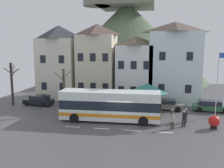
# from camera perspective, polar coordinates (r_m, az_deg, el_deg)

# --- Properties ---
(ground_plane) EXTENTS (40.00, 60.00, 0.07)m
(ground_plane) POSITION_cam_1_polar(r_m,az_deg,el_deg) (25.51, 1.72, -9.43)
(ground_plane) COLOR #504D51
(townhouse_00) EXTENTS (5.61, 5.49, 11.01)m
(townhouse_00) POSITION_cam_1_polar(r_m,az_deg,el_deg) (38.60, -12.12, 5.04)
(townhouse_00) COLOR silver
(townhouse_00) RESTS_ON ground_plane
(townhouse_01) EXTENTS (5.31, 5.19, 11.12)m
(townhouse_01) POSITION_cam_1_polar(r_m,az_deg,el_deg) (36.62, -3.48, 5.11)
(townhouse_01) COLOR beige
(townhouse_01) RESTS_ON ground_plane
(townhouse_02) EXTENTS (5.12, 6.37, 9.35)m
(townhouse_02) POSITION_cam_1_polar(r_m,az_deg,el_deg) (36.37, 5.50, 3.66)
(townhouse_02) COLOR white
(townhouse_02) RESTS_ON ground_plane
(townhouse_03) EXTENTS (6.93, 6.89, 11.34)m
(townhouse_03) POSITION_cam_1_polar(r_m,az_deg,el_deg) (36.53, 14.20, 5.01)
(townhouse_03) COLOR silver
(townhouse_03) RESTS_ON ground_plane
(hilltop_castle) EXTENTS (36.96, 36.96, 25.43)m
(hilltop_castle) POSITION_cam_1_polar(r_m,az_deg,el_deg) (57.42, 3.30, 10.49)
(hilltop_castle) COLOR #56694E
(hilltop_castle) RESTS_ON ground_plane
(transit_bus) EXTENTS (10.68, 2.90, 3.25)m
(transit_bus) POSITION_cam_1_polar(r_m,az_deg,el_deg) (26.20, -0.48, -5.12)
(transit_bus) COLOR white
(transit_bus) RESTS_ON ground_plane
(bus_shelter) EXTENTS (3.60, 3.60, 3.59)m
(bus_shelter) POSITION_cam_1_polar(r_m,az_deg,el_deg) (29.32, 8.21, -1.03)
(bus_shelter) COLOR #473D33
(bus_shelter) RESTS_ON ground_plane
(parked_car_00) EXTENTS (4.13, 2.20, 1.34)m
(parked_car_00) POSITION_cam_1_polar(r_m,az_deg,el_deg) (34.73, -16.68, -3.65)
(parked_car_00) COLOR black
(parked_car_00) RESTS_ON ground_plane
(parked_car_01) EXTENTS (4.49, 2.10, 1.35)m
(parked_car_01) POSITION_cam_1_polar(r_m,az_deg,el_deg) (32.56, 22.01, -4.76)
(parked_car_01) COLOR #2C5A39
(parked_car_01) RESTS_ON ground_plane
(parked_car_02) EXTENTS (4.15, 2.06, 1.42)m
(parked_car_02) POSITION_cam_1_polar(r_m,az_deg,el_deg) (32.58, -7.52, -4.11)
(parked_car_02) COLOR #2F5339
(parked_car_02) RESTS_ON ground_plane
(parked_car_03) EXTENTS (3.95, 2.15, 1.27)m
(parked_car_03) POSITION_cam_1_polar(r_m,az_deg,el_deg) (31.83, 12.71, -4.67)
(parked_car_03) COLOR slate
(parked_car_03) RESTS_ON ground_plane
(pedestrian_00) EXTENTS (0.36, 0.36, 1.57)m
(pedestrian_00) POSITION_cam_1_polar(r_m,az_deg,el_deg) (24.62, 13.97, -8.10)
(pedestrian_00) COLOR #38332D
(pedestrian_00) RESTS_ON ground_plane
(pedestrian_01) EXTENTS (0.34, 0.34, 1.58)m
(pedestrian_01) POSITION_cam_1_polar(r_m,az_deg,el_deg) (26.79, 16.81, -6.83)
(pedestrian_01) COLOR #2D2D38
(pedestrian_01) RESTS_ON ground_plane
(pedestrian_02) EXTENTS (0.32, 0.37, 1.57)m
(pedestrian_02) POSITION_cam_1_polar(r_m,az_deg,el_deg) (26.30, 13.81, -7.16)
(pedestrian_02) COLOR black
(pedestrian_02) RESTS_ON ground_plane
(pedestrian_03) EXTENTS (0.39, 0.32, 1.66)m
(pedestrian_03) POSITION_cam_1_polar(r_m,az_deg,el_deg) (25.59, 16.42, -7.64)
(pedestrian_03) COLOR #2D2D38
(pedestrian_03) RESTS_ON ground_plane
(public_bench) EXTENTS (1.64, 0.48, 0.87)m
(public_bench) POSITION_cam_1_polar(r_m,az_deg,el_deg) (31.95, 9.88, -4.82)
(public_bench) COLOR #473828
(public_bench) RESTS_ON ground_plane
(flagpole) EXTENTS (0.95, 0.10, 7.29)m
(flagpole) POSITION_cam_1_polar(r_m,az_deg,el_deg) (29.74, 23.50, 0.87)
(flagpole) COLOR silver
(flagpole) RESTS_ON ground_plane
(harbour_buoy) EXTENTS (1.09, 1.09, 1.34)m
(harbour_buoy) POSITION_cam_1_polar(r_m,az_deg,el_deg) (25.87, 22.70, -8.09)
(harbour_buoy) COLOR black
(harbour_buoy) RESTS_ON ground_plane
(bare_tree_00) EXTENTS (2.05, 1.89, 5.74)m
(bare_tree_00) POSITION_cam_1_polar(r_m,az_deg,el_deg) (35.59, -22.30, 0.24)
(bare_tree_00) COLOR #382D28
(bare_tree_00) RESTS_ON ground_plane
(bare_tree_01) EXTENTS (1.53, 1.46, 5.40)m
(bare_tree_01) POSITION_cam_1_polar(r_m,az_deg,el_deg) (29.70, -11.09, -1.34)
(bare_tree_01) COLOR brown
(bare_tree_01) RESTS_ON ground_plane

